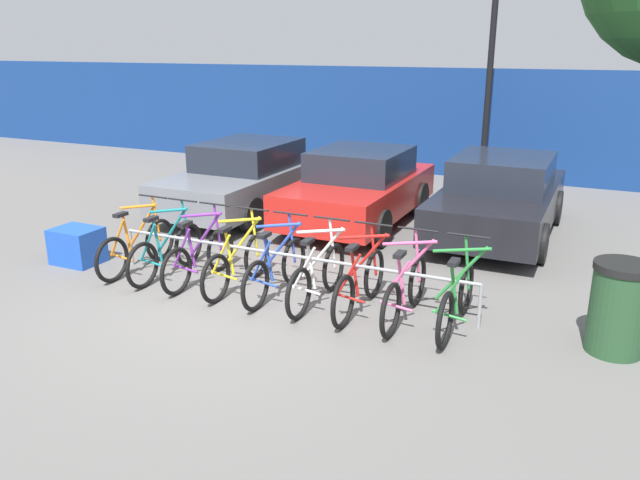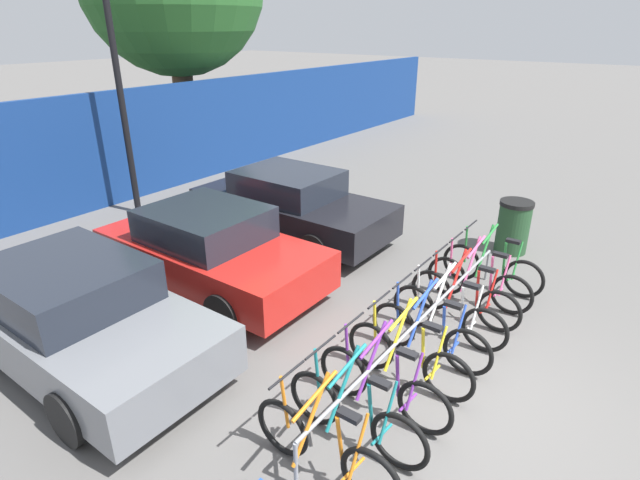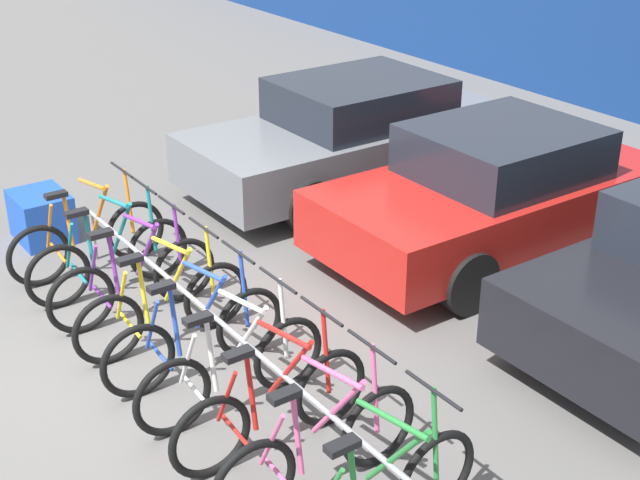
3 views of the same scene
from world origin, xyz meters
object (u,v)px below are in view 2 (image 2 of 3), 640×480
at_px(bicycle_teal, 355,415).
at_px(car_red, 211,250).
at_px(bicycle_blue, 429,335).
at_px(bicycle_green, 492,268).
at_px(bicycle_white, 448,315).
at_px(bicycle_orange, 324,448).
at_px(bike_rack, 421,322).
at_px(bicycle_pink, 478,282).
at_px(trash_bin, 513,226).
at_px(bicycle_purple, 382,385).
at_px(car_black, 291,205).
at_px(bicycle_red, 464,297).
at_px(car_grey, 75,314).
at_px(lamp_post, 109,23).
at_px(bicycle_yellow, 408,358).

xyz_separation_m(bicycle_teal, car_red, (1.49, 3.78, 0.31)).
distance_m(bicycle_blue, bicycle_green, 2.43).
height_order(bicycle_blue, bicycle_white, same).
relative_size(bicycle_orange, bicycle_green, 1.00).
bearing_deg(bicycle_orange, bike_rack, 6.41).
height_order(bicycle_blue, bicycle_green, same).
bearing_deg(bicycle_pink, trash_bin, 2.95).
distance_m(bicycle_purple, bicycle_green, 3.65).
bearing_deg(car_red, car_black, 7.63).
xyz_separation_m(bicycle_white, bicycle_pink, (1.18, 0.00, 0.00)).
distance_m(bicycle_green, car_black, 4.14).
relative_size(bicycle_purple, bicycle_white, 1.00).
xyz_separation_m(bicycle_purple, car_red, (0.92, 3.78, 0.31)).
xyz_separation_m(bicycle_purple, bicycle_red, (2.43, 0.00, 0.00)).
distance_m(car_grey, car_red, 2.39).
relative_size(bicycle_teal, bicycle_blue, 1.00).
height_order(bicycle_orange, bicycle_purple, same).
height_order(bicycle_white, lamp_post, lamp_post).
xyz_separation_m(bicycle_pink, bicycle_green, (0.63, 0.00, 0.00)).
bearing_deg(trash_bin, bicycle_orange, -178.41).
relative_size(bike_rack, bicycle_green, 3.11).
distance_m(car_black, trash_bin, 4.40).
height_order(bicycle_yellow, bicycle_green, same).
distance_m(bike_rack, bicycle_yellow, 0.67).
distance_m(bicycle_blue, bicycle_pink, 1.80).
relative_size(bicycle_purple, bicycle_red, 1.00).
xyz_separation_m(bicycle_teal, car_grey, (-0.89, 3.70, 0.31)).
bearing_deg(bicycle_white, bicycle_purple, -176.30).
distance_m(car_grey, car_black, 4.91).
bearing_deg(bicycle_teal, bicycle_purple, 2.43).
xyz_separation_m(bicycle_yellow, bicycle_green, (3.03, 0.00, 0.00)).
distance_m(bicycle_orange, bicycle_pink, 4.15).
bearing_deg(bicycle_green, bicycle_red, 178.78).
height_order(bicycle_teal, car_black, car_black).
height_order(bicycle_teal, trash_bin, bicycle_teal).
distance_m(bicycle_orange, bicycle_teal, 0.55).
distance_m(bicycle_purple, lamp_post, 9.12).
distance_m(bicycle_orange, car_red, 4.31).
bearing_deg(car_grey, bicycle_yellow, -60.45).
relative_size(bicycle_green, car_red, 0.43).
bearing_deg(bicycle_purple, car_red, 79.96).
height_order(bicycle_teal, bicycle_purple, same).
height_order(bicycle_white, trash_bin, bicycle_white).
relative_size(bicycle_orange, car_black, 0.41).
relative_size(bike_rack, lamp_post, 0.71).
bearing_deg(bicycle_white, trash_bin, 6.63).
relative_size(bicycle_pink, bicycle_green, 1.00).
xyz_separation_m(bicycle_pink, car_black, (0.39, 4.12, 0.31)).
height_order(bicycle_yellow, bicycle_pink, same).
bearing_deg(car_black, bicycle_blue, -118.00).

